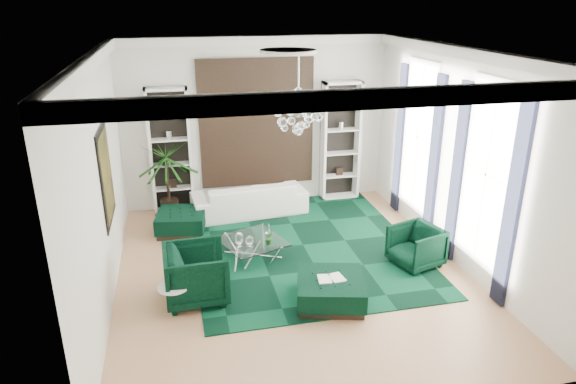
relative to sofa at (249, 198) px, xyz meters
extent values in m
cube|color=tan|center=(0.32, -2.80, -0.38)|extent=(6.00, 7.00, 0.02)
cube|color=white|center=(0.32, -2.80, 3.44)|extent=(6.00, 7.00, 0.02)
cube|color=silver|center=(0.32, 0.71, 1.53)|extent=(6.00, 0.02, 3.80)
cube|color=silver|center=(0.32, -6.31, 1.53)|extent=(6.00, 0.02, 3.80)
cube|color=silver|center=(-2.69, -2.80, 1.53)|extent=(0.02, 7.00, 3.80)
cube|color=silver|center=(3.33, -2.80, 1.53)|extent=(0.02, 7.00, 3.80)
cylinder|color=white|center=(0.32, -2.50, 3.40)|extent=(0.90, 0.90, 0.05)
cube|color=black|center=(0.32, 0.66, 1.53)|extent=(2.50, 0.06, 2.80)
cube|color=black|center=(-2.65, -2.20, 1.48)|extent=(0.04, 1.30, 1.60)
cube|color=white|center=(3.31, -3.70, 1.53)|extent=(0.03, 1.10, 2.90)
cube|color=black|center=(3.28, -4.48, 1.28)|extent=(0.07, 0.30, 3.25)
cube|color=black|center=(3.28, -2.92, 1.28)|extent=(0.07, 0.30, 3.25)
cube|color=white|center=(3.31, -1.30, 1.53)|extent=(0.03, 1.10, 2.90)
cube|color=black|center=(3.28, -2.08, 1.28)|extent=(0.07, 0.30, 3.25)
cube|color=black|center=(3.28, -0.52, 1.28)|extent=(0.07, 0.30, 3.25)
cube|color=black|center=(0.77, -1.84, -0.36)|extent=(4.20, 5.00, 0.02)
imported|color=white|center=(0.00, 0.00, 0.00)|extent=(2.58, 1.21, 0.73)
imported|color=black|center=(-1.35, -3.29, 0.09)|extent=(1.02, 0.99, 0.90)
imported|color=black|center=(2.56, -3.03, 0.00)|extent=(1.01, 0.99, 0.74)
cube|color=black|center=(-1.51, -0.64, -0.15)|extent=(1.10, 1.10, 0.43)
cube|color=black|center=(0.69, -3.86, -0.16)|extent=(1.28, 1.28, 0.42)
cube|color=white|center=(0.69, -3.86, 0.07)|extent=(0.43, 0.28, 0.03)
cylinder|color=white|center=(-1.72, -3.61, -0.13)|extent=(0.54, 0.54, 0.46)
imported|color=#194E14|center=(0.00, -2.36, 0.12)|extent=(0.14, 0.12, 0.25)
camera|label=1|loc=(-1.54, -10.58, 4.19)|focal=32.00mm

